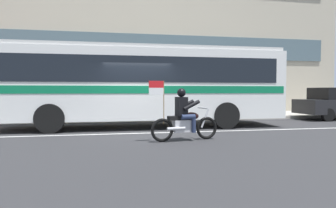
{
  "coord_description": "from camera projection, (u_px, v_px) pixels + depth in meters",
  "views": [
    {
      "loc": [
        -1.06,
        -11.16,
        1.5
      ],
      "look_at": [
        1.02,
        -0.52,
        1.01
      ],
      "focal_mm": 32.52,
      "sensor_mm": 36.0,
      "label": 1
    }
  ],
  "objects": [
    {
      "name": "ground_plane",
      "position": [
        138.0,
        131.0,
        11.21
      ],
      "size": [
        60.0,
        60.0,
        0.0
      ],
      "primitive_type": "plane",
      "color": "#2B2B2D"
    },
    {
      "name": "sidewalk_curb",
      "position": [
        129.0,
        117.0,
        16.21
      ],
      "size": [
        28.0,
        3.8,
        0.15
      ],
      "primitive_type": "cube",
      "color": "#A39E93",
      "rests_on": "ground_plane"
    },
    {
      "name": "lane_center_stripe",
      "position": [
        140.0,
        133.0,
        10.62
      ],
      "size": [
        26.6,
        0.14,
        0.01
      ],
      "primitive_type": "cube",
      "color": "silver",
      "rests_on": "ground_plane"
    },
    {
      "name": "office_building_facade",
      "position": [
        126.0,
        16.0,
        18.19
      ],
      "size": [
        28.0,
        0.89,
        11.85
      ],
      "color": "#B2A893",
      "rests_on": "ground_plane"
    },
    {
      "name": "transit_bus",
      "position": [
        144.0,
        81.0,
        12.37
      ],
      "size": [
        11.15,
        2.63,
        3.22
      ],
      "color": "white",
      "rests_on": "ground_plane"
    },
    {
      "name": "motorcycle_with_rider",
      "position": [
        184.0,
        118.0,
        9.05
      ],
      "size": [
        2.17,
        0.72,
        1.78
      ],
      "color": "black",
      "rests_on": "ground_plane"
    },
    {
      "name": "fire_hydrant",
      "position": [
        116.0,
        110.0,
        15.02
      ],
      "size": [
        0.22,
        0.3,
        0.75
      ],
      "color": "gold",
      "rests_on": "sidewalk_curb"
    }
  ]
}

